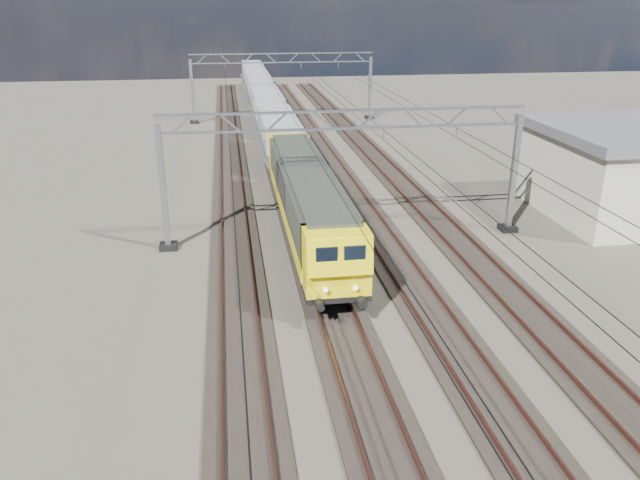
{
  "coord_description": "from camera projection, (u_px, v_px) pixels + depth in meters",
  "views": [
    {
      "loc": [
        -6.07,
        -27.54,
        12.43
      ],
      "look_at": [
        -2.26,
        -2.01,
        2.4
      ],
      "focal_mm": 35.0,
      "sensor_mm": 36.0,
      "label": 1
    }
  ],
  "objects": [
    {
      "name": "track_outer_east",
      "position": [
        475.0,
        260.0,
        31.52
      ],
      "size": [
        2.6,
        140.0,
        0.3
      ],
      "color": "black",
      "rests_on": "ground"
    },
    {
      "name": "overhead_wires",
      "position": [
        333.0,
        122.0,
        36.01
      ],
      "size": [
        12.03,
        140.0,
        0.53
      ],
      "color": "black",
      "rests_on": "ground"
    },
    {
      "name": "ground",
      "position": [
        359.0,
        268.0,
        30.72
      ],
      "size": [
        160.0,
        160.0,
        0.0
      ],
      "primitive_type": "plane",
      "color": "black",
      "rests_on": "ground"
    },
    {
      "name": "hopper_wagon_third",
      "position": [
        259.0,
        88.0,
        76.25
      ],
      "size": [
        3.38,
        13.0,
        3.25
      ],
      "color": "black",
      "rests_on": "ground"
    },
    {
      "name": "catenary_gantry_far",
      "position": [
        283.0,
        84.0,
        66.18
      ],
      "size": [
        19.9,
        0.9,
        7.11
      ],
      "color": "#8D949A",
      "rests_on": "ground"
    },
    {
      "name": "track_outer_west",
      "position": [
        237.0,
        274.0,
        29.87
      ],
      "size": [
        2.6,
        140.0,
        0.3
      ],
      "color": "black",
      "rests_on": "ground"
    },
    {
      "name": "track_loco",
      "position": [
        319.0,
        269.0,
        30.42
      ],
      "size": [
        2.6,
        140.0,
        0.3
      ],
      "color": "black",
      "rests_on": "ground"
    },
    {
      "name": "locomotive",
      "position": [
        307.0,
        198.0,
        33.72
      ],
      "size": [
        2.76,
        21.1,
        3.62
      ],
      "color": "black",
      "rests_on": "ground"
    },
    {
      "name": "hopper_wagon_mid",
      "position": [
        267.0,
        106.0,
        63.16
      ],
      "size": [
        3.38,
        13.0,
        3.25
      ],
      "color": "black",
      "rests_on": "ground"
    },
    {
      "name": "hopper_wagon_lead",
      "position": [
        279.0,
        134.0,
        50.07
      ],
      "size": [
        3.38,
        13.0,
        3.25
      ],
      "color": "black",
      "rests_on": "ground"
    },
    {
      "name": "catenary_gantry_mid",
      "position": [
        345.0,
        171.0,
        32.99
      ],
      "size": [
        19.9,
        0.9,
        7.11
      ],
      "color": "#8D949A",
      "rests_on": "ground"
    },
    {
      "name": "track_inner_east",
      "position": [
        399.0,
        265.0,
        30.97
      ],
      "size": [
        2.6,
        140.0,
        0.3
      ],
      "color": "black",
      "rests_on": "ground"
    },
    {
      "name": "hopper_wagon_fourth",
      "position": [
        253.0,
        74.0,
        89.34
      ],
      "size": [
        3.38,
        13.0,
        3.25
      ],
      "color": "black",
      "rests_on": "ground"
    }
  ]
}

